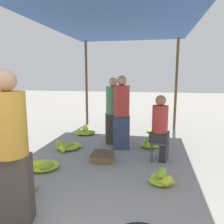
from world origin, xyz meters
TOP-DOWN VIEW (x-y plane):
  - canopy_post_back_left at (-1.43, 5.75)m, footprint 0.08×0.08m
  - canopy_post_back_right at (1.43, 5.75)m, footprint 0.08×0.08m
  - canopy_tarp at (0.00, 3.03)m, footprint 3.26×5.85m
  - vendor_foreground at (-0.71, 0.81)m, footprint 0.44×0.44m
  - stool at (0.92, 2.99)m, footprint 0.34×0.34m
  - vendor_seated at (0.93, 3.00)m, footprint 0.40×0.40m
  - banana_pile_left_0 at (-1.13, 4.53)m, footprint 0.63×0.53m
  - banana_pile_left_1 at (-1.15, 2.16)m, footprint 0.64×0.54m
  - banana_pile_left_2 at (-1.11, 1.44)m, footprint 0.55×0.47m
  - banana_pile_left_3 at (-1.11, 3.26)m, footprint 0.65×0.63m
  - banana_pile_right_0 at (0.88, 5.12)m, footprint 0.56×0.51m
  - banana_pile_right_1 at (0.72, 3.74)m, footprint 0.41×0.53m
  - banana_pile_right_2 at (0.90, 4.44)m, footprint 0.47×0.40m
  - banana_pile_right_3 at (0.95, 2.03)m, footprint 0.40×0.43m
  - crate_near at (-0.16, 2.75)m, footprint 0.41×0.41m
  - shopper_walking_mid at (0.09, 3.54)m, footprint 0.40×0.40m
  - shopper_walking_far at (-0.17, 3.88)m, footprint 0.43×0.43m

SIDE VIEW (x-z plane):
  - banana_pile_left_2 at x=-1.11m, z-range -0.03..0.15m
  - banana_pile_right_2 at x=0.90m, z-range -0.02..0.14m
  - banana_pile_left_3 at x=-1.11m, z-range -0.02..0.14m
  - banana_pile_left_1 at x=-1.15m, z-range -0.02..0.16m
  - banana_pile_left_0 at x=-1.13m, z-range -0.05..0.19m
  - banana_pile_right_0 at x=0.88m, z-range -0.03..0.17m
  - banana_pile_right_1 at x=0.72m, z-range -0.02..0.19m
  - crate_near at x=-0.16m, z-range 0.00..0.17m
  - banana_pile_right_3 at x=0.95m, z-range -0.03..0.21m
  - stool at x=0.92m, z-range 0.12..0.51m
  - vendor_seated at x=0.93m, z-range 0.02..1.31m
  - shopper_walking_far at x=-0.17m, z-range 0.03..1.64m
  - shopper_walking_mid at x=0.09m, z-range 0.03..1.69m
  - vendor_foreground at x=-0.71m, z-range 0.03..1.76m
  - canopy_post_back_left at x=-1.43m, z-range 0.00..2.74m
  - canopy_post_back_right at x=1.43m, z-range 0.00..2.74m
  - canopy_tarp at x=0.00m, z-range 2.74..2.78m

